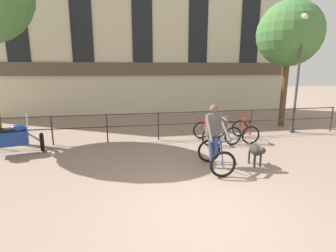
{
  "coord_description": "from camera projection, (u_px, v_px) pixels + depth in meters",
  "views": [
    {
      "loc": [
        -1.45,
        -4.27,
        2.67
      ],
      "look_at": [
        -0.08,
        2.86,
        1.05
      ],
      "focal_mm": 28.0,
      "sensor_mm": 36.0,
      "label": 1
    }
  ],
  "objects": [
    {
      "name": "ground_plane",
      "position": [
        201.0,
        212.0,
        4.94
      ],
      "size": [
        60.0,
        60.0,
        0.0
      ],
      "primitive_type": "plane",
      "color": "gray"
    },
    {
      "name": "canal_railing",
      "position": [
        158.0,
        121.0,
        9.77
      ],
      "size": [
        15.05,
        0.05,
        1.05
      ],
      "color": "#2D2B28",
      "rests_on": "ground_plane"
    },
    {
      "name": "building_facade",
      "position": [
        142.0,
        27.0,
        14.41
      ],
      "size": [
        18.0,
        0.72,
        9.75
      ],
      "color": "beige",
      "rests_on": "ground_plane"
    },
    {
      "name": "cyclist_with_bike",
      "position": [
        214.0,
        140.0,
        7.02
      ],
      "size": [
        0.72,
        1.19,
        1.7
      ],
      "rotation": [
        0.0,
        0.0,
        -0.03
      ],
      "color": "black",
      "rests_on": "ground_plane"
    },
    {
      "name": "dog",
      "position": [
        256.0,
        151.0,
        7.19
      ],
      "size": [
        0.26,
        0.87,
        0.63
      ],
      "rotation": [
        0.0,
        0.0,
        0.0
      ],
      "color": "#332D28",
      "rests_on": "ground_plane"
    },
    {
      "name": "parked_motorcycle",
      "position": [
        11.0,
        137.0,
        8.1
      ],
      "size": [
        1.87,
        1.04,
        1.35
      ],
      "rotation": [
        0.0,
        0.0,
        1.82
      ],
      "color": "black",
      "rests_on": "ground_plane"
    },
    {
      "name": "parked_bicycle_near_lamp",
      "position": [
        206.0,
        133.0,
        9.52
      ],
      "size": [
        0.66,
        1.11,
        0.86
      ],
      "rotation": [
        0.0,
        0.0,
        3.15
      ],
      "color": "black",
      "rests_on": "ground_plane"
    },
    {
      "name": "parked_bicycle_mid_left",
      "position": [
        226.0,
        132.0,
        9.66
      ],
      "size": [
        0.76,
        1.17,
        0.86
      ],
      "rotation": [
        0.0,
        0.0,
        3.24
      ],
      "color": "black",
      "rests_on": "ground_plane"
    },
    {
      "name": "parked_bicycle_mid_right",
      "position": [
        245.0,
        131.0,
        9.8
      ],
      "size": [
        0.75,
        1.16,
        0.86
      ],
      "rotation": [
        0.0,
        0.0,
        3.06
      ],
      "color": "black",
      "rests_on": "ground_plane"
    },
    {
      "name": "street_lamp",
      "position": [
        299.0,
        68.0,
        10.52
      ],
      "size": [
        0.28,
        0.28,
        4.72
      ],
      "color": "#424247",
      "rests_on": "ground_plane"
    },
    {
      "name": "tree_canalside_right",
      "position": [
        289.0,
        34.0,
        11.41
      ],
      "size": [
        2.81,
        2.81,
        5.52
      ],
      "color": "brown",
      "rests_on": "ground_plane"
    }
  ]
}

